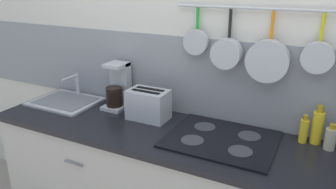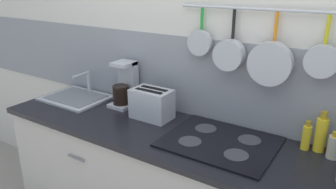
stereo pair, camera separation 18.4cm
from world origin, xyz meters
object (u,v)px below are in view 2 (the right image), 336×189
Objects in this scene: coffee_maker at (125,87)px; bottle_cooking_wine at (306,137)px; bottle_hot_sauce at (321,134)px; bottle_olive_oil at (334,147)px; toaster at (152,104)px.

coffee_maker is 1.95× the size of bottle_cooking_wine.
bottle_hot_sauce reaches higher than bottle_olive_oil.
coffee_maker is 1.27m from bottle_hot_sauce.
bottle_cooking_wine is at bearing -161.86° from bottle_hot_sauce.
coffee_maker is 0.30m from toaster.
bottle_hot_sauce reaches higher than bottle_cooking_wine.
bottle_olive_oil is at bearing -0.13° from coffee_maker.
bottle_olive_oil is (1.05, 0.08, -0.03)m from toaster.
bottle_cooking_wine is 0.07m from bottle_hot_sauce.
bottle_hot_sauce is at bearing 18.14° from bottle_cooking_wine.
bottle_hot_sauce is (0.98, 0.13, 0.00)m from toaster.
bottle_olive_oil is (0.07, -0.04, -0.03)m from bottle_hot_sauce.
bottle_olive_oil is at bearing -30.81° from bottle_hot_sauce.
coffee_maker reaches higher than bottle_cooking_wine.
coffee_maker is 1.21m from bottle_cooking_wine.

